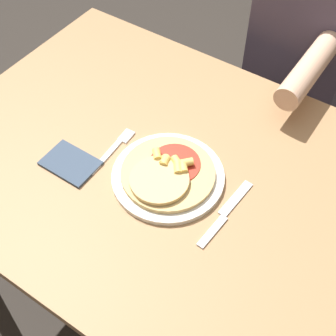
{
  "coord_description": "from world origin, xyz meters",
  "views": [
    {
      "loc": [
        0.41,
        -0.61,
        1.67
      ],
      "look_at": [
        0.02,
        -0.03,
        0.79
      ],
      "focal_mm": 50.0,
      "sensor_mm": 36.0,
      "label": 1
    }
  ],
  "objects_px": {
    "dining_table": "(168,191)",
    "knife": "(225,214)",
    "fork": "(114,148)",
    "person_diner": "(301,59)",
    "pizza": "(167,173)",
    "plate": "(168,176)"
  },
  "relations": [
    {
      "from": "dining_table",
      "to": "knife",
      "type": "distance_m",
      "value": 0.22
    },
    {
      "from": "fork",
      "to": "person_diner",
      "type": "bearing_deg",
      "value": 72.72
    },
    {
      "from": "dining_table",
      "to": "person_diner",
      "type": "bearing_deg",
      "value": 83.92
    },
    {
      "from": "dining_table",
      "to": "person_diner",
      "type": "relative_size",
      "value": 1.07
    },
    {
      "from": "fork",
      "to": "person_diner",
      "type": "xyz_separation_m",
      "value": [
        0.22,
        0.72,
        -0.08
      ]
    },
    {
      "from": "fork",
      "to": "knife",
      "type": "distance_m",
      "value": 0.34
    },
    {
      "from": "pizza",
      "to": "fork",
      "type": "distance_m",
      "value": 0.17
    },
    {
      "from": "plate",
      "to": "person_diner",
      "type": "height_order",
      "value": "person_diner"
    },
    {
      "from": "pizza",
      "to": "fork",
      "type": "height_order",
      "value": "pizza"
    },
    {
      "from": "pizza",
      "to": "fork",
      "type": "relative_size",
      "value": 1.32
    },
    {
      "from": "plate",
      "to": "pizza",
      "type": "xyz_separation_m",
      "value": [
        -0.0,
        -0.0,
        0.02
      ]
    },
    {
      "from": "pizza",
      "to": "knife",
      "type": "xyz_separation_m",
      "value": [
        0.17,
        -0.01,
        -0.02
      ]
    },
    {
      "from": "person_diner",
      "to": "pizza",
      "type": "bearing_deg",
      "value": -94.29
    },
    {
      "from": "knife",
      "to": "person_diner",
      "type": "relative_size",
      "value": 0.19
    },
    {
      "from": "knife",
      "to": "pizza",
      "type": "bearing_deg",
      "value": 176.01
    },
    {
      "from": "dining_table",
      "to": "knife",
      "type": "xyz_separation_m",
      "value": [
        0.19,
        -0.05,
        0.11
      ]
    },
    {
      "from": "dining_table",
      "to": "plate",
      "type": "distance_m",
      "value": 0.12
    },
    {
      "from": "plate",
      "to": "knife",
      "type": "relative_size",
      "value": 1.26
    },
    {
      "from": "plate",
      "to": "fork",
      "type": "bearing_deg",
      "value": 179.5
    },
    {
      "from": "plate",
      "to": "person_diner",
      "type": "relative_size",
      "value": 0.24
    },
    {
      "from": "pizza",
      "to": "person_diner",
      "type": "xyz_separation_m",
      "value": [
        0.05,
        0.73,
        -0.1
      ]
    },
    {
      "from": "dining_table",
      "to": "plate",
      "type": "height_order",
      "value": "plate"
    }
  ]
}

